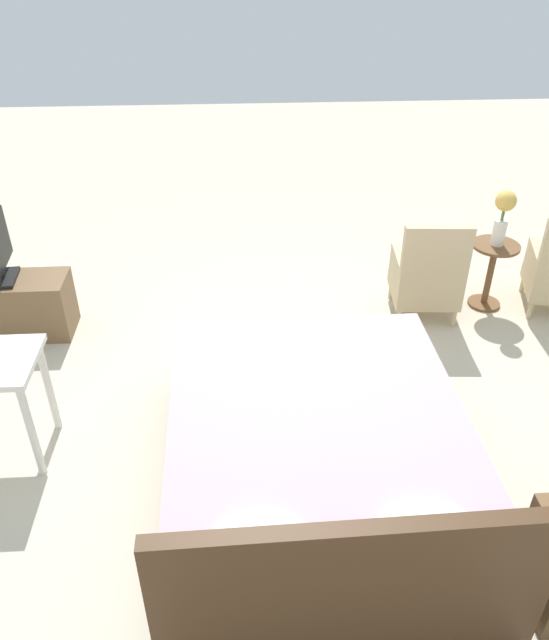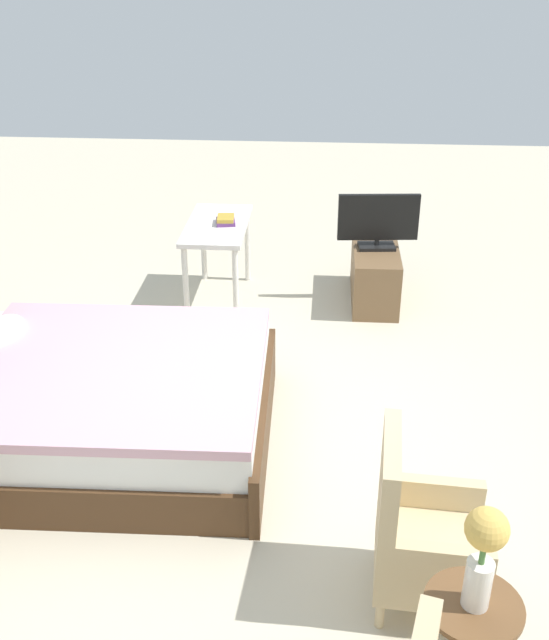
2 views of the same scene
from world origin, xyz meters
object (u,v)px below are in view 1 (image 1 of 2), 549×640
object	(u,v)px
tv_stand	(11,306)
bed	(318,461)
flower_vase	(503,212)
side_table	(491,268)
armchair_by_window_right	(427,277)

from	to	relation	value
tv_stand	bed	bearing A→B (deg)	140.46
bed	flower_vase	size ratio (longest dim) A/B	4.57
side_table	tv_stand	distance (m)	4.05
side_table	tv_stand	bearing A→B (deg)	2.59
side_table	armchair_by_window_right	bearing A→B (deg)	12.47
armchair_by_window_right	tv_stand	xyz separation A→B (m)	(3.45, 0.05, -0.13)
armchair_by_window_right	flower_vase	xyz separation A→B (m)	(-0.60, -0.13, 0.52)
bed	tv_stand	distance (m)	2.98
bed	flower_vase	xyz separation A→B (m)	(-1.75, -2.08, 0.59)
tv_stand	flower_vase	bearing A→B (deg)	-177.41
bed	armchair_by_window_right	distance (m)	2.26
bed	flower_vase	world-z (taller)	flower_vase
armchair_by_window_right	flower_vase	bearing A→B (deg)	-167.53
tv_stand	side_table	bearing A→B (deg)	-177.41
flower_vase	tv_stand	size ratio (longest dim) A/B	0.50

